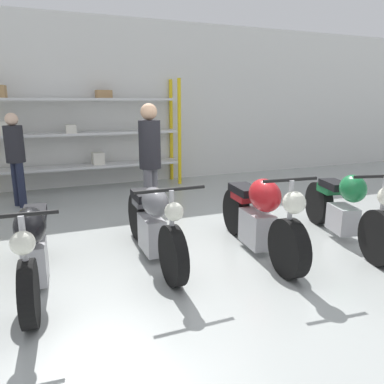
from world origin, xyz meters
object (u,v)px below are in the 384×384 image
at_px(motorcycle_grey, 153,223).
at_px(person_browsing, 150,155).
at_px(shelving_rack, 80,131).
at_px(motorcycle_red, 260,216).
at_px(motorcycle_green, 347,209).
at_px(motorcycle_black, 33,246).
at_px(person_near_rack, 15,153).

relative_size(motorcycle_grey, person_browsing, 1.14).
relative_size(shelving_rack, person_browsing, 2.20).
relative_size(motorcycle_red, motorcycle_green, 0.97).
bearing_deg(motorcycle_red, motorcycle_grey, -98.72).
xyz_separation_m(motorcycle_black, person_near_rack, (-0.24, 3.35, 0.53)).
height_order(shelving_rack, motorcycle_red, shelving_rack).
height_order(motorcycle_red, motorcycle_green, motorcycle_red).
height_order(shelving_rack, motorcycle_black, shelving_rack).
relative_size(motorcycle_black, motorcycle_red, 0.99).
distance_m(shelving_rack, person_near_rack, 1.57).
bearing_deg(person_browsing, motorcycle_grey, 117.75).
relative_size(motorcycle_green, person_browsing, 1.17).
xyz_separation_m(motorcycle_red, person_near_rack, (-2.83, 3.45, 0.50)).
xyz_separation_m(shelving_rack, person_browsing, (0.66, -2.86, -0.16)).
xyz_separation_m(motorcycle_black, motorcycle_grey, (1.31, 0.22, 0.00)).
relative_size(motorcycle_grey, motorcycle_green, 0.98).
bearing_deg(person_near_rack, shelving_rack, -171.83).
bearing_deg(motorcycle_red, shelving_rack, -154.25).
distance_m(motorcycle_grey, motorcycle_red, 1.31).
distance_m(motorcycle_red, motorcycle_green, 1.29).
distance_m(shelving_rack, motorcycle_red, 4.74).
distance_m(motorcycle_black, person_near_rack, 3.40).
bearing_deg(shelving_rack, motorcycle_black, -102.91).
height_order(shelving_rack, person_near_rack, shelving_rack).
distance_m(motorcycle_black, motorcycle_green, 3.87).
bearing_deg(shelving_rack, person_near_rack, -142.47).
relative_size(motorcycle_black, motorcycle_green, 0.96).
distance_m(motorcycle_grey, person_browsing, 1.40).
bearing_deg(motorcycle_green, motorcycle_red, -80.47).
bearing_deg(motorcycle_red, person_browsing, -142.82).
bearing_deg(motorcycle_grey, person_near_rack, -153.34).
relative_size(motorcycle_grey, person_near_rack, 1.26).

